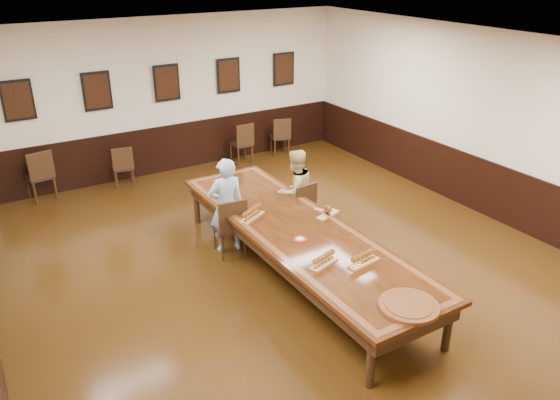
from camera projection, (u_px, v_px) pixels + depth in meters
floor at (298, 274)px, 8.03m from camera, size 8.00×10.00×0.02m
ceiling at (301, 51)px, 6.70m from camera, size 8.00×10.00×0.02m
wall_back at (167, 97)px, 11.26m from camera, size 8.00×0.02×3.20m
wall_right at (497, 128)px, 9.26m from camera, size 0.02×10.00×3.20m
chair_man at (229, 225)px, 8.40m from camera, size 0.51×0.54×0.96m
chair_woman at (299, 207)px, 9.07m from camera, size 0.48×0.52×0.91m
spare_chair_a at (39, 174)px, 10.29m from camera, size 0.54×0.57×0.99m
spare_chair_b at (123, 166)px, 10.90m from camera, size 0.46×0.49×0.85m
spare_chair_c at (241, 142)px, 12.14m from camera, size 0.44×0.48×0.92m
spare_chair_d at (280, 136)px, 12.66m from camera, size 0.51×0.54×0.88m
person_man at (226, 206)px, 8.37m from camera, size 0.60×0.44×1.54m
person_woman at (295, 191)px, 9.03m from camera, size 0.77×0.64×1.42m
pink_phone at (319, 210)px, 8.27m from camera, size 0.13×0.16×0.01m
wainscoting at (298, 244)px, 7.82m from camera, size 8.00×10.00×1.00m
conference_table at (298, 237)px, 7.77m from camera, size 1.40×5.00×0.76m
posters at (167, 83)px, 11.08m from camera, size 6.14×0.04×0.74m
flight_a at (252, 213)px, 7.98m from camera, size 0.48×0.34×0.17m
flight_b at (328, 211)px, 8.06m from camera, size 0.44×0.26×0.16m
flight_c at (324, 260)px, 6.78m from camera, size 0.44×0.24×0.16m
flight_d at (364, 258)px, 6.80m from camera, size 0.47×0.20×0.17m
red_plate_grp at (300, 239)px, 7.40m from camera, size 0.18×0.18×0.02m
carved_platter at (409, 306)px, 5.98m from camera, size 0.78×0.78×0.05m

